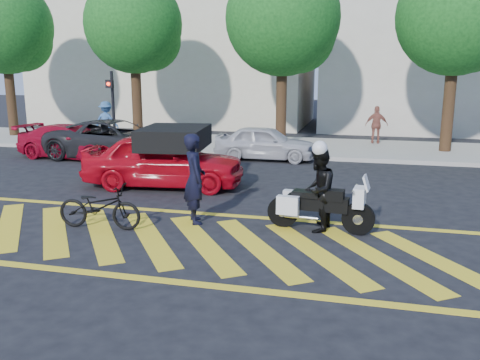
% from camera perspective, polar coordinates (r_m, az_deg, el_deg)
% --- Properties ---
extents(ground, '(90.00, 90.00, 0.00)m').
position_cam_1_polar(ground, '(10.22, -6.90, -6.72)').
color(ground, black).
rests_on(ground, ground).
extents(sidewalk, '(60.00, 5.00, 0.15)m').
position_cam_1_polar(sidewalk, '(21.53, 4.57, 3.77)').
color(sidewalk, '#9E998E').
rests_on(sidewalk, ground).
extents(crosswalk, '(12.33, 4.00, 0.01)m').
position_cam_1_polar(crosswalk, '(10.23, -7.10, -6.68)').
color(crosswalk, yellow).
rests_on(crosswalk, ground).
extents(building_left, '(16.00, 8.00, 10.00)m').
position_cam_1_polar(building_left, '(32.16, -7.13, 15.43)').
color(building_left, beige).
rests_on(building_left, ground).
extents(tree_far_left, '(4.40, 4.40, 7.41)m').
position_cam_1_polar(tree_far_left, '(26.73, -24.64, 15.11)').
color(tree_far_left, black).
rests_on(tree_far_left, ground).
extents(tree_left, '(4.20, 4.20, 7.26)m').
position_cam_1_polar(tree_left, '(23.31, -11.48, 16.37)').
color(tree_left, black).
rests_on(tree_left, ground).
extents(tree_center, '(4.60, 4.60, 7.56)m').
position_cam_1_polar(tree_center, '(21.39, 5.20, 17.20)').
color(tree_center, black).
rests_on(tree_center, ground).
extents(tree_right, '(4.40, 4.40, 7.41)m').
position_cam_1_polar(tree_right, '(21.34, 23.44, 16.13)').
color(tree_right, black).
rests_on(tree_right, ground).
extents(signal_pole, '(0.28, 0.43, 3.20)m').
position_cam_1_polar(signal_pole, '(21.28, -14.14, 8.33)').
color(signal_pole, black).
rests_on(signal_pole, ground).
extents(officer_bike, '(0.77, 0.86, 1.98)m').
position_cam_1_polar(officer_bike, '(11.06, -5.12, 0.14)').
color(officer_bike, black).
rests_on(officer_bike, ground).
extents(bicycle, '(1.86, 0.75, 0.96)m').
position_cam_1_polar(bicycle, '(11.13, -15.51, -2.89)').
color(bicycle, black).
rests_on(bicycle, ground).
extents(police_motorcycle, '(2.25, 0.75, 0.99)m').
position_cam_1_polar(police_motorcycle, '(10.71, 8.81, -2.84)').
color(police_motorcycle, black).
rests_on(police_motorcycle, ground).
extents(officer_moto, '(0.74, 0.91, 1.75)m').
position_cam_1_polar(officer_moto, '(10.63, 8.79, -1.09)').
color(officer_moto, black).
rests_on(officer_moto, ground).
extents(red_convertible, '(4.72, 2.35, 1.54)m').
position_cam_1_polar(red_convertible, '(14.59, -8.52, 2.22)').
color(red_convertible, '#B80816').
rests_on(red_convertible, ground).
extents(parked_left, '(4.41, 2.09, 1.24)m').
position_cam_1_polar(parked_left, '(20.10, -18.31, 4.12)').
color(parked_left, maroon).
rests_on(parked_left, ground).
extents(parked_mid_left, '(5.35, 2.71, 1.45)m').
position_cam_1_polar(parked_mid_left, '(19.41, -13.74, 4.43)').
color(parked_mid_left, black).
rests_on(parked_mid_left, ground).
extents(parked_mid_right, '(3.71, 1.51, 1.26)m').
position_cam_1_polar(parked_mid_right, '(18.74, 2.85, 4.20)').
color(parked_mid_right, '#B7B7BC').
rests_on(parked_mid_right, ground).
extents(pedestrian_left, '(1.14, 0.69, 1.73)m').
position_cam_1_polar(pedestrian_left, '(23.36, -14.76, 6.42)').
color(pedestrian_left, '#355D92').
rests_on(pedestrian_left, sidewalk).
extents(pedestrian_right, '(0.93, 0.39, 1.59)m').
position_cam_1_polar(pedestrian_right, '(22.53, 15.08, 6.01)').
color(pedestrian_right, '#9A5546').
rests_on(pedestrian_right, sidewalk).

